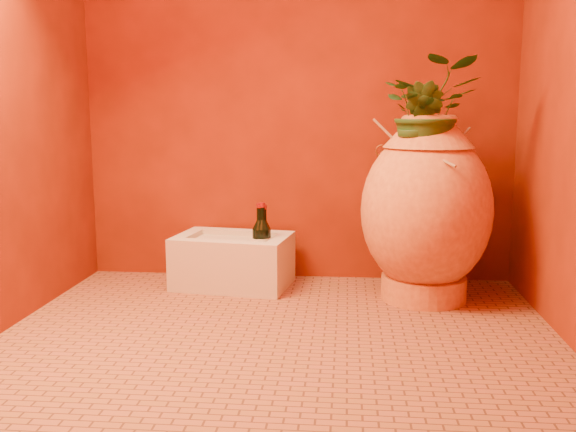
# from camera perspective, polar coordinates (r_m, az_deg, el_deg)

# --- Properties ---
(floor) EXTENTS (2.50, 2.50, 0.00)m
(floor) POSITION_cam_1_polar(r_m,az_deg,el_deg) (2.96, -0.76, -10.26)
(floor) COLOR brown
(floor) RESTS_ON ground
(wall_back) EXTENTS (2.50, 0.02, 2.50)m
(wall_back) POSITION_cam_1_polar(r_m,az_deg,el_deg) (3.79, 0.84, 13.26)
(wall_back) COLOR #5D1805
(wall_back) RESTS_ON ground
(amphora) EXTENTS (0.88, 0.88, 0.97)m
(amphora) POSITION_cam_1_polar(r_m,az_deg,el_deg) (3.42, 12.18, 0.57)
(amphora) COLOR #D9893D
(amphora) RESTS_ON floor
(stone_basin) EXTENTS (0.69, 0.52, 0.29)m
(stone_basin) POSITION_cam_1_polar(r_m,az_deg,el_deg) (3.68, -4.90, -4.07)
(stone_basin) COLOR beige
(stone_basin) RESTS_ON floor
(wine_bottle_a) EXTENTS (0.08, 0.08, 0.33)m
(wine_bottle_a) POSITION_cam_1_polar(r_m,az_deg,el_deg) (3.55, -2.28, -2.22)
(wine_bottle_a) COLOR black
(wine_bottle_a) RESTS_ON stone_basin
(wine_bottle_b) EXTENTS (0.08, 0.08, 0.31)m
(wine_bottle_b) POSITION_cam_1_polar(r_m,az_deg,el_deg) (3.61, -2.11, -2.16)
(wine_bottle_b) COLOR black
(wine_bottle_b) RESTS_ON stone_basin
(wine_bottle_c) EXTENTS (0.08, 0.08, 0.33)m
(wine_bottle_c) POSITION_cam_1_polar(r_m,az_deg,el_deg) (3.56, -2.57, -2.23)
(wine_bottle_c) COLOR black
(wine_bottle_c) RESTS_ON stone_basin
(wall_tap) EXTENTS (0.07, 0.15, 0.17)m
(wall_tap) POSITION_cam_1_polar(r_m,az_deg,el_deg) (3.70, 8.30, 5.10)
(wall_tap) COLOR #986023
(wall_tap) RESTS_ON wall_back
(plant_main) EXTENTS (0.49, 0.43, 0.53)m
(plant_main) POSITION_cam_1_polar(r_m,az_deg,el_deg) (3.35, 12.48, 9.16)
(plant_main) COLOR #1E4217
(plant_main) RESTS_ON amphora
(plant_side) EXTENTS (0.30, 0.29, 0.42)m
(plant_side) POSITION_cam_1_polar(r_m,az_deg,el_deg) (3.28, 11.66, 7.99)
(plant_side) COLOR #1E4217
(plant_side) RESTS_ON amphora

